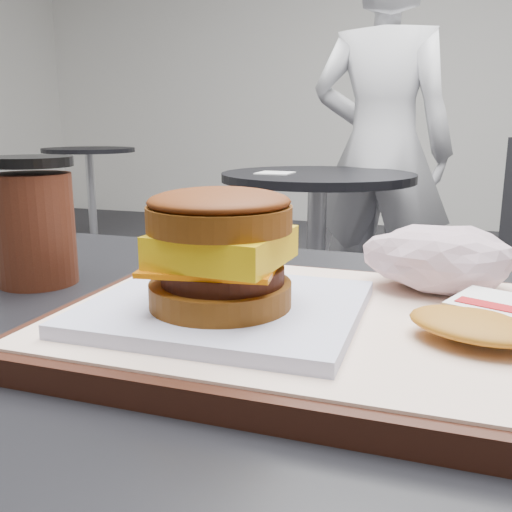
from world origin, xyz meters
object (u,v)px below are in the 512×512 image
object	(u,v)px
coffee_cup	(34,223)
neighbor_table	(317,227)
breakfast_sandwich	(222,264)
serving_tray	(316,326)
crumpled_wrapper	(439,258)
patron	(381,152)
hash_brown	(503,322)

from	to	relation	value
coffee_cup	neighbor_table	xyz separation A→B (m)	(-0.08, 1.59, -0.28)
breakfast_sandwich	coffee_cup	world-z (taller)	coffee_cup
serving_tray	neighbor_table	size ratio (longest dim) A/B	0.51
crumpled_wrapper	coffee_cup	distance (m)	0.38
crumpled_wrapper	patron	size ratio (longest dim) A/B	0.07
crumpled_wrapper	neighbor_table	bearing A→B (deg)	106.22
breakfast_sandwich	hash_brown	xyz separation A→B (m)	(0.19, 0.02, -0.03)
serving_tray	crumpled_wrapper	bearing A→B (deg)	48.49
coffee_cup	neighbor_table	size ratio (longest dim) A/B	0.17
serving_tray	breakfast_sandwich	bearing A→B (deg)	-152.86
serving_tray	neighbor_table	bearing A→B (deg)	102.68
breakfast_sandwich	neighbor_table	world-z (taller)	breakfast_sandwich
patron	crumpled_wrapper	bearing A→B (deg)	102.65
crumpled_wrapper	coffee_cup	xyz separation A→B (m)	(-0.38, -0.03, 0.01)
serving_tray	coffee_cup	xyz separation A→B (m)	(-0.29, 0.06, 0.05)
serving_tray	crumpled_wrapper	xyz separation A→B (m)	(0.08, 0.09, 0.04)
hash_brown	coffee_cup	bearing A→B (deg)	170.86
hash_brown	coffee_cup	world-z (taller)	coffee_cup
serving_tray	coffee_cup	bearing A→B (deg)	168.78
serving_tray	crumpled_wrapper	size ratio (longest dim) A/B	3.14
hash_brown	neighbor_table	bearing A→B (deg)	106.66
hash_brown	crumpled_wrapper	size ratio (longest dim) A/B	1.10
hash_brown	patron	distance (m)	2.10
breakfast_sandwich	crumpled_wrapper	world-z (taller)	breakfast_sandwich
crumpled_wrapper	neighbor_table	distance (m)	1.64
breakfast_sandwich	neighbor_table	size ratio (longest dim) A/B	0.26
serving_tray	neighbor_table	xyz separation A→B (m)	(-0.37, 1.65, -0.23)
hash_brown	patron	world-z (taller)	patron
neighbor_table	patron	world-z (taller)	patron
coffee_cup	neighbor_table	distance (m)	1.61
coffee_cup	neighbor_table	world-z (taller)	coffee_cup
hash_brown	patron	bearing A→B (deg)	98.87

